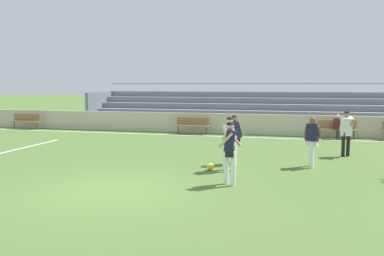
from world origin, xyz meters
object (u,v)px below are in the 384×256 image
at_px(bench_far_left, 193,124).
at_px(player_dark_wide_left, 234,135).
at_px(player_white_trailing_run, 346,129).
at_px(player_dark_pressing_high, 230,147).
at_px(spectator_seated, 338,125).
at_px(soccer_ball, 210,167).
at_px(player_dark_challenging, 312,138).
at_px(bench_near_wall_gap, 337,128).
at_px(bench_near_bin, 26,120).
at_px(bleacher_stand, 280,110).
at_px(player_white_deep_cover, 230,138).

distance_m(bench_far_left, player_dark_wide_left, 8.33).
bearing_deg(player_white_trailing_run, player_dark_pressing_high, -123.47).
bearing_deg(spectator_seated, soccer_ball, -117.88).
bearing_deg(player_dark_challenging, player_dark_wide_left, -176.75).
relative_size(bench_near_wall_gap, player_dark_wide_left, 1.08).
distance_m(bench_near_bin, player_dark_pressing_high, 17.45).
relative_size(spectator_seated, player_dark_challenging, 0.74).
distance_m(bleacher_stand, bench_near_bin, 15.13).
relative_size(bench_far_left, bench_near_bin, 1.00).
relative_size(spectator_seated, player_white_trailing_run, 0.71).
distance_m(bench_near_bin, player_dark_wide_left, 15.65).
height_order(spectator_seated, player_dark_pressing_high, player_dark_pressing_high).
xyz_separation_m(player_dark_wide_left, player_white_trailing_run, (3.82, 2.48, 0.03)).
xyz_separation_m(player_white_deep_cover, player_dark_pressing_high, (0.30, -1.81, 0.01)).
bearing_deg(bleacher_stand, bench_near_bin, -167.29).
relative_size(player_dark_challenging, player_dark_pressing_high, 0.96).
height_order(bench_near_bin, player_dark_wide_left, player_dark_wide_left).
height_order(player_dark_challenging, soccer_ball, player_dark_challenging).
xyz_separation_m(bench_near_wall_gap, player_dark_wide_left, (-3.99, -7.61, 0.44)).
xyz_separation_m(player_white_trailing_run, soccer_ball, (-4.39, -3.63, -0.91)).
bearing_deg(player_dark_pressing_high, soccer_ball, 117.48).
distance_m(bleacher_stand, player_white_deep_cover, 12.01).
bearing_deg(bleacher_stand, soccer_ball, -97.80).
relative_size(bench_near_bin, player_dark_challenging, 1.10).
height_order(spectator_seated, player_dark_wide_left, player_dark_wide_left).
bearing_deg(player_dark_pressing_high, bench_near_bin, 143.23).
distance_m(player_dark_wide_left, soccer_ball, 1.56).
bearing_deg(player_white_trailing_run, player_dark_challenging, -119.03).
height_order(player_dark_wide_left, player_dark_pressing_high, player_dark_pressing_high).
distance_m(bench_near_wall_gap, player_white_trailing_run, 5.15).
distance_m(bench_near_bin, spectator_seated, 17.67).
height_order(bleacher_stand, bench_near_wall_gap, bleacher_stand).
height_order(spectator_seated, player_dark_challenging, player_dark_challenging).
xyz_separation_m(bleacher_stand, player_dark_wide_left, (-1.08, -10.93, -0.19)).
bearing_deg(bench_near_bin, player_dark_pressing_high, -36.77).
xyz_separation_m(bench_near_bin, player_white_trailing_run, (17.49, -5.12, 0.47)).
height_order(bench_far_left, bench_near_wall_gap, same).
distance_m(player_dark_wide_left, player_dark_challenging, 2.52).
height_order(bleacher_stand, spectator_seated, bleacher_stand).
distance_m(bleacher_stand, soccer_ball, 12.24).
height_order(player_dark_wide_left, soccer_ball, player_dark_wide_left).
distance_m(spectator_seated, player_white_trailing_run, 5.02).
xyz_separation_m(bench_near_bin, player_white_deep_cover, (13.67, -8.63, 0.46)).
bearing_deg(player_dark_challenging, bench_near_wall_gap, 78.81).
xyz_separation_m(bench_far_left, bench_near_wall_gap, (7.36, 0.00, 0.00)).
height_order(player_dark_wide_left, player_dark_challenging, player_dark_wide_left).
xyz_separation_m(bleacher_stand, bench_near_bin, (-14.75, -3.33, -0.63)).
bearing_deg(bench_far_left, player_dark_pressing_high, -70.66).
bearing_deg(player_white_deep_cover, player_dark_wide_left, 90.19).
bearing_deg(player_dark_pressing_high, bench_far_left, 109.34).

